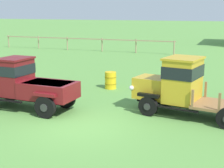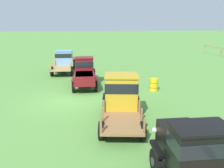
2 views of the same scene
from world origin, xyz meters
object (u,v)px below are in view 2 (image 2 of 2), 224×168
object	(u,v)px
vintage_truck_foreground_near	(65,60)
vintage_truck_far_side	(195,157)
vintage_truck_midrow_center	(121,96)
vintage_truck_second_in_line	(84,72)
oil_drum_beside_row	(154,85)

from	to	relation	value
vintage_truck_foreground_near	vintage_truck_far_side	world-z (taller)	vintage_truck_foreground_near
vintage_truck_foreground_near	vintage_truck_far_side	xyz separation A→B (m)	(17.16, 4.24, -0.05)
vintage_truck_foreground_near	vintage_truck_midrow_center	bearing A→B (deg)	14.98
vintage_truck_second_in_line	oil_drum_beside_row	distance (m)	5.25
vintage_truck_midrow_center	oil_drum_beside_row	world-z (taller)	vintage_truck_midrow_center
oil_drum_beside_row	vintage_truck_midrow_center	bearing A→B (deg)	-38.04
vintage_truck_second_in_line	oil_drum_beside_row	bearing A→B (deg)	66.12
vintage_truck_foreground_near	vintage_truck_midrow_center	distance (m)	12.45
vintage_truck_foreground_near	oil_drum_beside_row	world-z (taller)	vintage_truck_foreground_near
vintage_truck_foreground_near	oil_drum_beside_row	size ratio (longest dim) A/B	5.80
vintage_truck_second_in_line	vintage_truck_far_side	size ratio (longest dim) A/B	0.99
oil_drum_beside_row	vintage_truck_foreground_near	bearing A→B (deg)	-140.67
vintage_truck_second_in_line	vintage_truck_midrow_center	bearing A→B (deg)	13.72
vintage_truck_far_side	vintage_truck_foreground_near	bearing A→B (deg)	-166.13
vintage_truck_far_side	oil_drum_beside_row	bearing A→B (deg)	166.53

